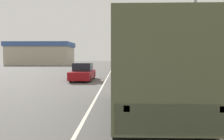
{
  "coord_description": "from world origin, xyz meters",
  "views": [
    {
      "loc": [
        1.16,
        3.89,
        2.1
      ],
      "look_at": [
        0.88,
        13.22,
        1.55
      ],
      "focal_mm": 35.0,
      "sensor_mm": 36.0,
      "label": 1
    }
  ],
  "objects_px": {
    "military_truck": "(148,68)",
    "lamp_post": "(191,11)",
    "car_second_ahead": "(125,68)",
    "car_nearest_ahead": "(83,73)"
  },
  "relations": [
    {
      "from": "lamp_post",
      "to": "car_nearest_ahead",
      "type": "bearing_deg",
      "value": 125.66
    },
    {
      "from": "military_truck",
      "to": "car_second_ahead",
      "type": "height_order",
      "value": "military_truck"
    },
    {
      "from": "car_nearest_ahead",
      "to": "car_second_ahead",
      "type": "relative_size",
      "value": 1.05
    },
    {
      "from": "military_truck",
      "to": "car_nearest_ahead",
      "type": "xyz_separation_m",
      "value": [
        -4.27,
        11.97,
        -1.03
      ]
    },
    {
      "from": "lamp_post",
      "to": "car_second_ahead",
      "type": "bearing_deg",
      "value": 97.86
    },
    {
      "from": "military_truck",
      "to": "lamp_post",
      "type": "relative_size",
      "value": 1.08
    },
    {
      "from": "car_nearest_ahead",
      "to": "military_truck",
      "type": "bearing_deg",
      "value": -70.35
    },
    {
      "from": "military_truck",
      "to": "car_second_ahead",
      "type": "bearing_deg",
      "value": 90.43
    },
    {
      "from": "military_truck",
      "to": "car_second_ahead",
      "type": "relative_size",
      "value": 1.72
    },
    {
      "from": "car_nearest_ahead",
      "to": "car_second_ahead",
      "type": "distance_m",
      "value": 9.76
    }
  ]
}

